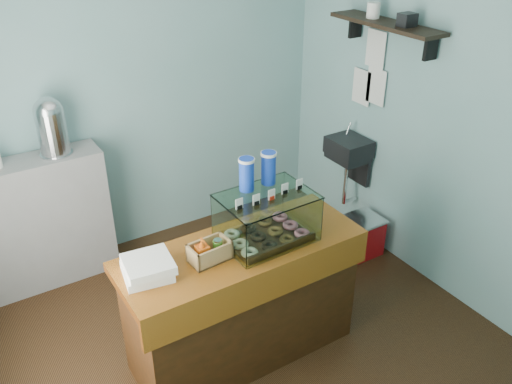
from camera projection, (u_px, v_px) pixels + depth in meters
ground at (226, 329)px, 4.05m from camera, size 3.50×3.50×0.00m
room_shell at (221, 113)px, 3.24m from camera, size 3.54×3.04×2.82m
counter at (242, 301)px, 3.64m from camera, size 1.60×0.60×0.90m
back_shelf at (45, 221)px, 4.34m from camera, size 1.00×0.32×1.10m
display_case at (265, 213)px, 3.45m from camera, size 0.59×0.44×0.54m
condiment_crate at (209, 252)px, 3.27m from camera, size 0.26×0.17×0.17m
pastry_boxes at (148, 268)px, 3.15m from camera, size 0.32×0.32×0.11m
coffee_urn at (51, 125)px, 4.05m from camera, size 0.25×0.25×0.45m
red_cooler at (358, 237)px, 4.81m from camera, size 0.41×0.31×0.35m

